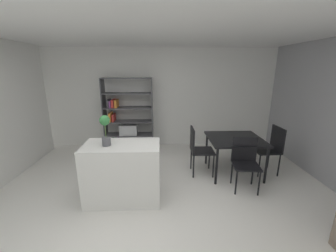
% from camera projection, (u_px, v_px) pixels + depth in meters
% --- Properties ---
extents(ground_plane, '(9.05, 9.05, 0.00)m').
position_uv_depth(ground_plane, '(143.00, 212.00, 3.07)').
color(ground_plane, silver).
extents(ceiling_slab, '(6.59, 5.78, 0.06)m').
position_uv_depth(ceiling_slab, '(136.00, 19.00, 2.38)').
color(ceiling_slab, white).
rests_on(ceiling_slab, ground_plane).
extents(back_partition, '(6.59, 0.06, 2.56)m').
position_uv_depth(back_partition, '(150.00, 98.00, 5.48)').
color(back_partition, silver).
rests_on(back_partition, ground_plane).
extents(kitchen_island, '(1.15, 0.63, 0.93)m').
position_uv_depth(kitchen_island, '(123.00, 172.00, 3.27)').
color(kitchen_island, silver).
rests_on(kitchen_island, ground_plane).
extents(potted_plant_on_island, '(0.15, 0.15, 0.46)m').
position_uv_depth(potted_plant_on_island, '(105.00, 128.00, 3.03)').
color(potted_plant_on_island, '#4C4C51').
rests_on(potted_plant_on_island, kitchen_island).
extents(open_bookshelf, '(1.23, 0.37, 1.82)m').
position_uv_depth(open_bookshelf, '(126.00, 120.00, 5.31)').
color(open_bookshelf, '#4C4C51').
rests_on(open_bookshelf, ground_plane).
extents(dining_table, '(1.02, 0.97, 0.73)m').
position_uv_depth(dining_table, '(235.00, 142.00, 4.06)').
color(dining_table, black).
rests_on(dining_table, ground_plane).
extents(dining_chair_island_side, '(0.44, 0.43, 0.94)m').
position_uv_depth(dining_chair_island_side, '(197.00, 147.00, 4.06)').
color(dining_chair_island_side, black).
rests_on(dining_chair_island_side, ground_plane).
extents(dining_chair_window_side, '(0.47, 0.45, 0.95)m').
position_uv_depth(dining_chair_window_side, '(271.00, 146.00, 4.11)').
color(dining_chair_window_side, black).
rests_on(dining_chair_window_side, ground_plane).
extents(dining_chair_near, '(0.47, 0.46, 0.90)m').
position_uv_depth(dining_chair_near, '(245.00, 159.00, 3.60)').
color(dining_chair_near, black).
rests_on(dining_chair_near, ground_plane).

